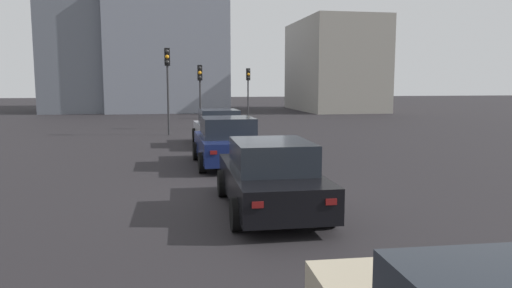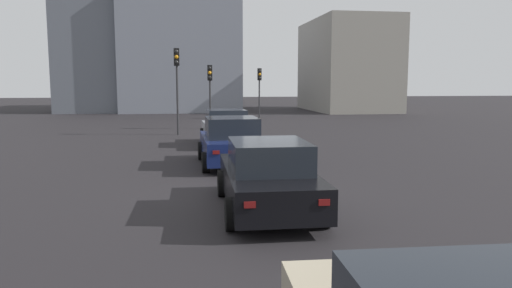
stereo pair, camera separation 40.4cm
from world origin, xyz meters
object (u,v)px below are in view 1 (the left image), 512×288
car_silver_lead (218,128)px  traffic_light_far_left (168,73)px  traffic_light_near_left (200,83)px  traffic_light_near_right (248,82)px  car_navy_second (227,142)px  car_black_third (270,177)px

car_silver_lead → traffic_light_far_left: 5.49m
traffic_light_far_left → traffic_light_near_left: bearing=149.9°
traffic_light_near_right → traffic_light_far_left: bearing=-32.7°
traffic_light_near_left → traffic_light_near_right: bearing=156.4°
car_silver_lead → traffic_light_far_left: traffic_light_far_left is taller
traffic_light_near_right → traffic_light_far_left: (-10.61, 5.99, 0.48)m
car_silver_lead → traffic_light_far_left: (4.41, 2.15, 2.47)m
car_navy_second → traffic_light_near_right: traffic_light_near_right is taller
car_black_third → traffic_light_far_left: traffic_light_far_left is taller
car_navy_second → traffic_light_near_left: 12.95m
car_navy_second → traffic_light_near_left: bearing=-0.9°
car_navy_second → traffic_light_near_right: (20.36, -4.11, 1.97)m
car_silver_lead → traffic_light_near_right: traffic_light_near_right is taller
car_black_third → traffic_light_near_right: (26.21, -3.89, 2.00)m
car_navy_second → traffic_light_far_left: bearing=10.0°
traffic_light_near_left → traffic_light_far_left: bearing=-26.4°
car_black_third → car_silver_lead: bearing=0.8°
traffic_light_near_left → traffic_light_near_right: 8.61m
traffic_light_near_left → car_black_third: bearing=5.8°
car_silver_lead → traffic_light_near_left: traffic_light_near_left is taller
traffic_light_far_left → traffic_light_near_right: bearing=151.9°
traffic_light_near_right → traffic_light_far_left: size_ratio=0.84×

